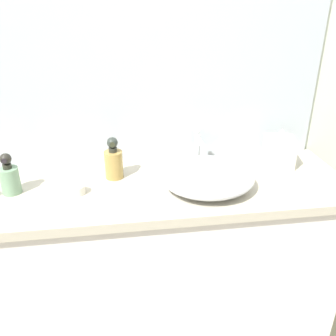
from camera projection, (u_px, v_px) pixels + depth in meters
bathroom_wall_rear at (127, 72)px, 1.53m from camera, size 6.00×0.06×2.60m
vanity_counter at (134, 275)px, 1.64m from camera, size 1.76×0.51×0.91m
wall_mirror_panel at (119, 17)px, 1.40m from camera, size 1.71×0.01×1.21m
sink_basin at (208, 176)px, 1.41m from camera, size 0.36×0.34×0.10m
faucet at (198, 146)px, 1.55m from camera, size 0.03×0.13×0.17m
soap_dispenser at (114, 162)px, 1.48m from camera, size 0.07×0.07×0.18m
perfume_bottle at (9, 177)px, 1.37m from camera, size 0.07×0.07×0.16m
tissue_box at (279, 150)px, 1.58m from camera, size 0.14×0.14×0.17m
candle_jar at (77, 189)px, 1.38m from camera, size 0.06×0.06×0.03m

